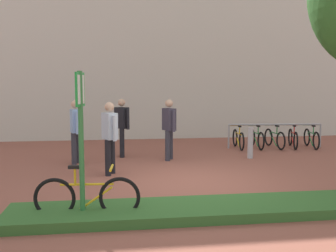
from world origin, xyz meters
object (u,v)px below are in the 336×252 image
person_shirt_white (76,127)px  bike_at_sign (87,197)px  person_suited_navy (122,124)px  bike_rack_cluster (275,138)px  person_suited_dark (169,126)px  person_casual_tan (110,133)px  parking_sign_post (81,123)px  bollard_steel (250,143)px

person_shirt_white → bike_at_sign: bearing=-82.4°
person_suited_navy → bike_rack_cluster: bearing=10.0°
person_suited_dark → person_suited_navy: size_ratio=1.00×
person_suited_dark → person_suited_navy: bearing=151.8°
person_suited_dark → person_casual_tan: 2.29m
parking_sign_post → bike_at_sign: bearing=44.4°
bike_at_sign → bike_rack_cluster: bike_at_sign is taller
bike_at_sign → person_shirt_white: bearing=97.6°
bollard_steel → person_shirt_white: bearing=-178.8°
bike_rack_cluster → bollard_steel: bollard_steel is taller
parking_sign_post → person_casual_tan: size_ratio=1.35×
parking_sign_post → bollard_steel: bearing=46.3°
bike_at_sign → parking_sign_post: bearing=-135.6°
person_suited_dark → person_casual_tan: (-1.64, -1.60, 0.00)m
parking_sign_post → person_suited_navy: parking_sign_post is taller
bike_rack_cluster → person_suited_dark: 4.22m
parking_sign_post → bike_rack_cluster: 8.69m
bike_at_sign → bike_rack_cluster: bearing=47.0°
parking_sign_post → bollard_steel: (4.41, 4.62, -1.07)m
bike_at_sign → person_shirt_white: (-0.59, 4.45, 0.63)m
bike_at_sign → person_suited_dark: (1.96, 4.61, 0.63)m
bike_rack_cluster → bollard_steel: (-1.47, -1.67, 0.10)m
bike_rack_cluster → person_shirt_white: bearing=-164.5°
parking_sign_post → bollard_steel: parking_sign_post is taller
bollard_steel → person_shirt_white: size_ratio=0.52×
person_shirt_white → person_suited_dark: size_ratio=1.00×
parking_sign_post → person_suited_navy: size_ratio=1.35×
bike_at_sign → person_casual_tan: bearing=83.8°
bollard_steel → person_casual_tan: person_casual_tan is taller
person_suited_navy → person_casual_tan: same height
bike_rack_cluster → person_suited_navy: (-5.16, -0.91, 0.64)m
person_suited_dark → bike_at_sign: bearing=-113.0°
person_shirt_white → person_casual_tan: (0.92, -1.44, 0.00)m
parking_sign_post → person_suited_dark: size_ratio=1.35×
person_shirt_white → person_casual_tan: bearing=-57.5°
parking_sign_post → bike_at_sign: size_ratio=1.38×
bollard_steel → person_shirt_white: person_shirt_white is taller
person_shirt_white → person_suited_navy: same height
bike_at_sign → person_suited_navy: size_ratio=0.98×
parking_sign_post → person_suited_dark: parking_sign_post is taller
person_shirt_white → person_suited_dark: 2.56m
bike_rack_cluster → person_suited_navy: size_ratio=1.86×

